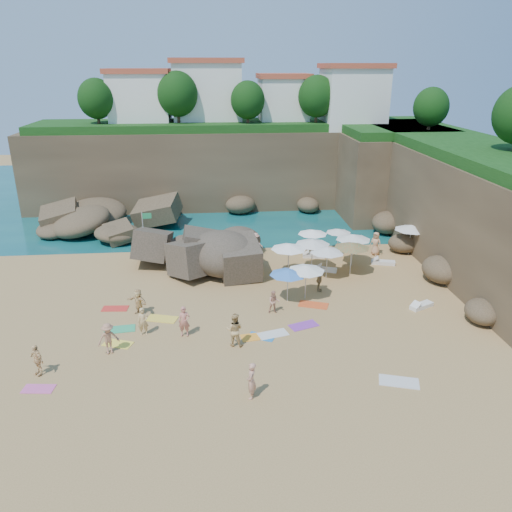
{
  "coord_description": "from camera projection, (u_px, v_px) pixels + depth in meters",
  "views": [
    {
      "loc": [
        -0.93,
        -28.97,
        14.33
      ],
      "look_at": [
        2.0,
        3.0,
        2.0
      ],
      "focal_mm": 35.0,
      "sensor_mm": 36.0,
      "label": 1
    }
  ],
  "objects": [
    {
      "name": "person_lie_0",
      "position": [
        110.0,
        349.0,
        26.42
      ],
      "size": [
        1.7,
        2.02,
        0.46
      ],
      "primitive_type": "imported",
      "rotation": [
        0.0,
        0.0,
        0.4
      ],
      "color": "#AE7757",
      "rests_on": "ground"
    },
    {
      "name": "seawater",
      "position": [
        219.0,
        192.0,
        60.03
      ],
      "size": [
        120.0,
        120.0,
        0.0
      ],
      "primitive_type": "plane",
      "color": "#0C4751",
      "rests_on": "ground"
    },
    {
      "name": "person_stand_6",
      "position": [
        251.0,
        381.0,
        22.67
      ],
      "size": [
        0.55,
        0.72,
        1.8
      ],
      "primitive_type": "imported",
      "rotation": [
        0.0,
        0.0,
        4.52
      ],
      "color": "tan",
      "rests_on": "ground"
    },
    {
      "name": "towel_8",
      "position": [
        261.0,
        337.0,
        28.09
      ],
      "size": [
        1.66,
        1.3,
        0.03
      ],
      "primitive_type": "cube",
      "rotation": [
        0.0,
        0.0,
        -0.43
      ],
      "color": "#2374BB",
      "rests_on": "ground"
    },
    {
      "name": "parasol_10",
      "position": [
        288.0,
        272.0,
        31.61
      ],
      "size": [
        2.35,
        2.35,
        2.23
      ],
      "color": "silver",
      "rests_on": "ground"
    },
    {
      "name": "parasol_7",
      "position": [
        313.0,
        242.0,
        36.41
      ],
      "size": [
        2.58,
        2.58,
        2.44
      ],
      "color": "silver",
      "rests_on": "ground"
    },
    {
      "name": "towel_7",
      "position": [
        115.0,
        309.0,
        31.32
      ],
      "size": [
        1.66,
        0.92,
        0.03
      ],
      "primitive_type": "cube",
      "rotation": [
        0.0,
        0.0,
        -0.07
      ],
      "color": "red",
      "rests_on": "ground"
    },
    {
      "name": "clifftop_trees",
      "position": [
        269.0,
        100.0,
        46.66
      ],
      "size": [
        35.6,
        23.82,
        4.4
      ],
      "color": "#11380F",
      "rests_on": "ground"
    },
    {
      "name": "cliff_back",
      "position": [
        238.0,
        167.0,
        54.12
      ],
      "size": [
        44.0,
        8.0,
        8.0
      ],
      "primitive_type": "cube",
      "color": "brown",
      "rests_on": "ground"
    },
    {
      "name": "rock_promontory",
      "position": [
        103.0,
        231.0,
        46.08
      ],
      "size": [
        12.0,
        7.0,
        2.0
      ],
      "primitive_type": null,
      "color": "brown",
      "rests_on": "ground"
    },
    {
      "name": "person_stand_1",
      "position": [
        235.0,
        330.0,
        26.9
      ],
      "size": [
        1.07,
        0.92,
        1.92
      ],
      "primitive_type": "imported",
      "rotation": [
        0.0,
        0.0,
        2.92
      ],
      "color": "tan",
      "rests_on": "ground"
    },
    {
      "name": "person_lie_4",
      "position": [
        185.0,
        332.0,
        28.12
      ],
      "size": [
        0.71,
        1.79,
        0.42
      ],
      "primitive_type": "imported",
      "rotation": [
        0.0,
        0.0,
        -0.04
      ],
      "color": "#C37261",
      "rests_on": "ground"
    },
    {
      "name": "lounger_4",
      "position": [
        383.0,
        262.0,
        38.3
      ],
      "size": [
        1.87,
        1.04,
        0.28
      ],
      "primitive_type": "cube",
      "rotation": [
        0.0,
        0.0,
        -0.27
      ],
      "color": "silver",
      "rests_on": "ground"
    },
    {
      "name": "parasol_1",
      "position": [
        244.0,
        242.0,
        36.91
      ],
      "size": [
        2.37,
        2.37,
        2.24
      ],
      "color": "silver",
      "rests_on": "ground"
    },
    {
      "name": "person_lie_1",
      "position": [
        39.0,
        371.0,
        24.61
      ],
      "size": [
        1.79,
        1.86,
        0.4
      ],
      "primitive_type": "imported",
      "rotation": [
        0.0,
        0.0,
        -0.71
      ],
      "color": "#EDC386",
      "rests_on": "ground"
    },
    {
      "name": "person_stand_4",
      "position": [
        376.0,
        244.0,
        39.9
      ],
      "size": [
        1.04,
        1.0,
        1.91
      ],
      "primitive_type": "imported",
      "rotation": [
        0.0,
        0.0,
        -0.71
      ],
      "color": "tan",
      "rests_on": "ground"
    },
    {
      "name": "towel_13",
      "position": [
        399.0,
        382.0,
        24.08
      ],
      "size": [
        2.08,
        1.46,
        0.03
      ],
      "primitive_type": "cube",
      "rotation": [
        0.0,
        0.0,
        -0.3
      ],
      "color": "silver",
      "rests_on": "ground"
    },
    {
      "name": "towel_6",
      "position": [
        304.0,
        325.0,
        29.29
      ],
      "size": [
        1.88,
        1.36,
        0.03
      ],
      "primitive_type": "cube",
      "rotation": [
        0.0,
        0.0,
        0.34
      ],
      "color": "purple",
      "rests_on": "ground"
    },
    {
      "name": "parasol_2",
      "position": [
        339.0,
        231.0,
        40.36
      ],
      "size": [
        2.04,
        2.04,
        1.93
      ],
      "color": "silver",
      "rests_on": "ground"
    },
    {
      "name": "person_stand_5",
      "position": [
        218.0,
        241.0,
        41.08
      ],
      "size": [
        1.52,
        0.74,
        1.58
      ],
      "primitive_type": "imported",
      "rotation": [
        0.0,
        0.0,
        -0.23
      ],
      "color": "tan",
      "rests_on": "ground"
    },
    {
      "name": "person_lie_3",
      "position": [
        139.0,
        311.0,
        30.6
      ],
      "size": [
        2.18,
        2.21,
        0.43
      ],
      "primitive_type": "imported",
      "rotation": [
        0.0,
        0.0,
        -0.65
      ],
      "color": "#DEB374",
      "rests_on": "ground"
    },
    {
      "name": "parasol_8",
      "position": [
        353.0,
        237.0,
        37.32
      ],
      "size": [
        2.63,
        2.63,
        2.48
      ],
      "color": "silver",
      "rests_on": "ground"
    },
    {
      "name": "lounger_1",
      "position": [
        326.0,
        269.0,
        37.01
      ],
      "size": [
        1.69,
        1.05,
        0.25
      ],
      "primitive_type": "cube",
      "rotation": [
        0.0,
        0.0,
        -0.35
      ],
      "color": "white",
      "rests_on": "ground"
    },
    {
      "name": "cliff_right",
      "position": [
        462.0,
        203.0,
        39.77
      ],
      "size": [
        8.0,
        30.0,
        8.0
      ],
      "primitive_type": "cube",
      "color": "brown",
      "rests_on": "ground"
    },
    {
      "name": "parasol_3",
      "position": [
        411.0,
        227.0,
        39.5
      ],
      "size": [
        2.63,
        2.63,
        2.49
      ],
      "color": "silver",
      "rests_on": "ground"
    },
    {
      "name": "rock_outcrop",
      "position": [
        202.0,
        265.0,
        38.13
      ],
      "size": [
        10.23,
        9.09,
        3.38
      ],
      "primitive_type": null,
      "rotation": [
        0.0,
        0.0,
        0.39
      ],
      "color": "brown",
      "rests_on": "ground"
    },
    {
      "name": "towel_4",
      "position": [
        118.0,
        344.0,
        27.37
      ],
      "size": [
        1.77,
        1.3,
        0.03
      ],
      "primitive_type": "cube",
      "rotation": [
        0.0,
        0.0,
        -0.35
      ],
      "color": "yellow",
      "rests_on": "ground"
    },
    {
      "name": "towel_5",
      "position": [
        273.0,
        334.0,
        28.34
      ],
      "size": [
        1.87,
        1.29,
        0.03
      ],
      "primitive_type": "cube",
      "rotation": [
        0.0,
        0.0,
        0.28
      ],
      "color": "silver",
      "rests_on": "ground"
    },
    {
      "name": "clifftop_buildings",
      "position": [
        245.0,
        96.0,
        52.35
      ],
      "size": [
        28.48,
        9.48,
        7.0
      ],
      "color": "white",
      "rests_on": "cliff_back"
    },
    {
      "name": "cliff_corner",
      "position": [
        387.0,
        173.0,
        50.75
      ],
      "size": [
        10.0,
        12.0,
        8.0
      ],
      "primitive_type": "cube",
      "color": "brown",
      "rests_on": "ground"
    },
    {
      "name": "parasol_4",
      "position": [
        327.0,
        250.0,
        35.11
      ],
      "size": [
        2.48,
        2.48,
        2.35
      ],
      "color": "silver",
      "rests_on": "ground"
    },
    {
      "name": "person_stand_2",
      "position": [
        255.0,
        244.0,
        40.04
      ],
      "size": [
        1.26,
        0.82,
        1.8
      ],
      "primitive_type": "imported",
      "rotation": [
        0.0,
        0.0,
        2.83
      ],
      "color": "tan",
      "rests_on": "ground"
    },
    {
      "name": "parasol_5",
      "position": [
        313.0,
        232.0,
        39.27
      ],
      "size": [
        2.34,
        2.34,
        2.21
      ],
      "color": "silver",
      "rests_on": "ground"
    },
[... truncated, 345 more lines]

